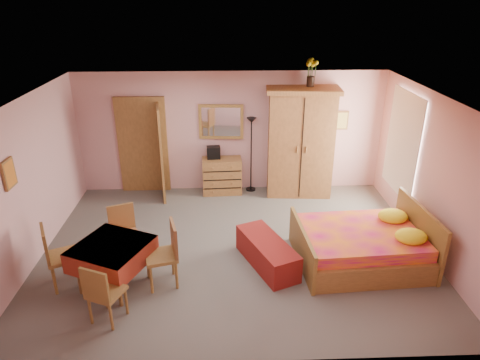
{
  "coord_description": "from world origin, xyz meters",
  "views": [
    {
      "loc": [
        -0.16,
        -6.3,
        4.06
      ],
      "look_at": [
        0.1,
        0.3,
        1.15
      ],
      "focal_mm": 32.0,
      "sensor_mm": 36.0,
      "label": 1
    }
  ],
  "objects_px": {
    "wardrobe": "(300,143)",
    "bench": "(267,253)",
    "chair_north": "(125,235)",
    "chair_south": "(106,291)",
    "chest_of_drawers": "(222,176)",
    "stereo": "(214,152)",
    "floor_lamp": "(251,155)",
    "dining_table": "(114,265)",
    "chair_west": "(63,255)",
    "chair_east": "(161,255)",
    "wall_mirror": "(221,122)",
    "sunflower_vase": "(311,72)",
    "bed": "(361,237)"
  },
  "relations": [
    {
      "from": "wardrobe",
      "to": "bench",
      "type": "relative_size",
      "value": 1.74
    },
    {
      "from": "bench",
      "to": "chair_north",
      "type": "bearing_deg",
      "value": 174.22
    },
    {
      "from": "bench",
      "to": "chair_south",
      "type": "bearing_deg",
      "value": -152.42
    },
    {
      "from": "chest_of_drawers",
      "to": "chair_south",
      "type": "bearing_deg",
      "value": -113.83
    },
    {
      "from": "stereo",
      "to": "floor_lamp",
      "type": "height_order",
      "value": "floor_lamp"
    },
    {
      "from": "chest_of_drawers",
      "to": "dining_table",
      "type": "xyz_separation_m",
      "value": [
        -1.6,
        -3.21,
        -0.04
      ]
    },
    {
      "from": "chair_west",
      "to": "chair_east",
      "type": "distance_m",
      "value": 1.44
    },
    {
      "from": "dining_table",
      "to": "chair_east",
      "type": "height_order",
      "value": "chair_east"
    },
    {
      "from": "chair_north",
      "to": "chair_east",
      "type": "bearing_deg",
      "value": 112.17
    },
    {
      "from": "wall_mirror",
      "to": "chair_east",
      "type": "height_order",
      "value": "wall_mirror"
    },
    {
      "from": "chest_of_drawers",
      "to": "chair_east",
      "type": "bearing_deg",
      "value": -108.4
    },
    {
      "from": "stereo",
      "to": "chair_north",
      "type": "distance_m",
      "value": 2.97
    },
    {
      "from": "chest_of_drawers",
      "to": "wall_mirror",
      "type": "bearing_deg",
      "value": 87.35
    },
    {
      "from": "chair_south",
      "to": "chest_of_drawers",
      "type": "bearing_deg",
      "value": 92.3
    },
    {
      "from": "wall_mirror",
      "to": "chair_north",
      "type": "distance_m",
      "value": 3.34
    },
    {
      "from": "wall_mirror",
      "to": "wardrobe",
      "type": "height_order",
      "value": "wardrobe"
    },
    {
      "from": "wardrobe",
      "to": "sunflower_vase",
      "type": "distance_m",
      "value": 1.45
    },
    {
      "from": "bench",
      "to": "chair_north",
      "type": "height_order",
      "value": "chair_north"
    },
    {
      "from": "wall_mirror",
      "to": "bed",
      "type": "xyz_separation_m",
      "value": [
        2.23,
        -2.94,
        -1.08
      ]
    },
    {
      "from": "dining_table",
      "to": "chair_north",
      "type": "height_order",
      "value": "chair_north"
    },
    {
      "from": "wardrobe",
      "to": "bed",
      "type": "bearing_deg",
      "value": -73.83
    },
    {
      "from": "chair_north",
      "to": "chair_east",
      "type": "distance_m",
      "value": 0.94
    },
    {
      "from": "wall_mirror",
      "to": "chair_west",
      "type": "distance_m",
      "value": 4.22
    },
    {
      "from": "wall_mirror",
      "to": "sunflower_vase",
      "type": "xyz_separation_m",
      "value": [
        1.81,
        -0.17,
        1.05
      ]
    },
    {
      "from": "stereo",
      "to": "chair_east",
      "type": "distance_m",
      "value": 3.35
    },
    {
      "from": "chair_east",
      "to": "dining_table",
      "type": "bearing_deg",
      "value": 77.02
    },
    {
      "from": "sunflower_vase",
      "to": "chair_north",
      "type": "bearing_deg",
      "value": -142.72
    },
    {
      "from": "floor_lamp",
      "to": "dining_table",
      "type": "xyz_separation_m",
      "value": [
        -2.24,
        -3.32,
        -0.47
      ]
    },
    {
      "from": "bed",
      "to": "chair_south",
      "type": "distance_m",
      "value": 3.95
    },
    {
      "from": "chest_of_drawers",
      "to": "chair_north",
      "type": "xyz_separation_m",
      "value": [
        -1.56,
        -2.53,
        0.07
      ]
    },
    {
      "from": "chest_of_drawers",
      "to": "dining_table",
      "type": "height_order",
      "value": "chest_of_drawers"
    },
    {
      "from": "stereo",
      "to": "chair_north",
      "type": "relative_size",
      "value": 0.3
    },
    {
      "from": "stereo",
      "to": "dining_table",
      "type": "xyz_separation_m",
      "value": [
        -1.43,
        -3.26,
        -0.56
      ]
    },
    {
      "from": "stereo",
      "to": "chair_north",
      "type": "height_order",
      "value": "stereo"
    },
    {
      "from": "chair_south",
      "to": "chair_east",
      "type": "height_order",
      "value": "chair_east"
    },
    {
      "from": "wardrobe",
      "to": "chair_east",
      "type": "height_order",
      "value": "wardrobe"
    },
    {
      "from": "sunflower_vase",
      "to": "dining_table",
      "type": "bearing_deg",
      "value": -136.45
    },
    {
      "from": "floor_lamp",
      "to": "bed",
      "type": "xyz_separation_m",
      "value": [
        1.59,
        -2.84,
        -0.36
      ]
    },
    {
      "from": "stereo",
      "to": "wardrobe",
      "type": "xyz_separation_m",
      "value": [
        1.83,
        -0.12,
        0.24
      ]
    },
    {
      "from": "chair_east",
      "to": "chair_south",
      "type": "bearing_deg",
      "value": 125.47
    },
    {
      "from": "floor_lamp",
      "to": "bench",
      "type": "distance_m",
      "value": 2.94
    },
    {
      "from": "chest_of_drawers",
      "to": "chair_east",
      "type": "height_order",
      "value": "chair_east"
    },
    {
      "from": "floor_lamp",
      "to": "chair_south",
      "type": "xyz_separation_m",
      "value": [
        -2.16,
        -4.05,
        -0.38
      ]
    },
    {
      "from": "stereo",
      "to": "sunflower_vase",
      "type": "relative_size",
      "value": 0.5
    },
    {
      "from": "dining_table",
      "to": "bench",
      "type": "bearing_deg",
      "value": 10.87
    },
    {
      "from": "wall_mirror",
      "to": "chest_of_drawers",
      "type": "bearing_deg",
      "value": -86.6
    },
    {
      "from": "bed",
      "to": "chair_south",
      "type": "height_order",
      "value": "bed"
    },
    {
      "from": "chair_north",
      "to": "chair_east",
      "type": "relative_size",
      "value": 0.93
    },
    {
      "from": "bench",
      "to": "chair_south",
      "type": "height_order",
      "value": "chair_south"
    },
    {
      "from": "floor_lamp",
      "to": "chair_west",
      "type": "bearing_deg",
      "value": -132.44
    }
  ]
}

